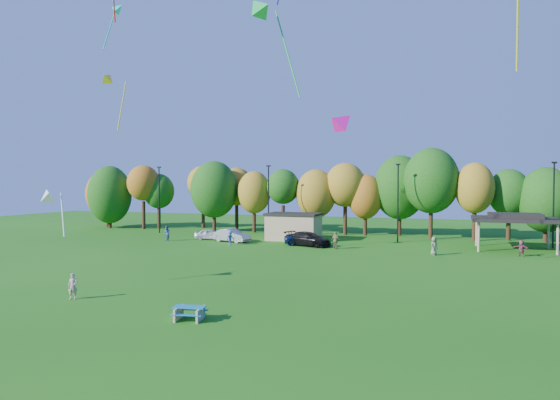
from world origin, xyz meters
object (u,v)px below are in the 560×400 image
(picnic_table, at_px, (189,312))
(car_a, at_px, (211,234))
(car_d, at_px, (308,239))
(kite_flyer, at_px, (73,286))
(car_c, at_px, (306,239))
(car_b, at_px, (232,235))

(picnic_table, relative_size, car_a, 0.47)
(picnic_table, bearing_deg, car_d, 83.78)
(picnic_table, relative_size, kite_flyer, 1.18)
(car_c, bearing_deg, car_b, 73.66)
(kite_flyer, relative_size, car_b, 0.33)
(picnic_table, xyz_separation_m, car_d, (-2.52, 30.06, 0.37))
(car_a, height_order, car_d, car_d)
(picnic_table, relative_size, car_d, 0.34)
(picnic_table, height_order, kite_flyer, kite_flyer)
(kite_flyer, height_order, car_a, kite_flyer)
(car_b, relative_size, car_d, 0.87)
(kite_flyer, distance_m, car_b, 29.20)
(picnic_table, bearing_deg, car_c, 84.58)
(car_b, xyz_separation_m, car_d, (9.39, -0.60, 0.01))
(car_d, bearing_deg, kite_flyer, -175.29)
(car_a, xyz_separation_m, car_b, (3.46, -1.36, 0.11))
(car_c, bearing_deg, car_d, -169.62)
(car_b, height_order, car_c, car_b)
(car_a, relative_size, car_d, 0.72)
(kite_flyer, xyz_separation_m, car_c, (5.71, 29.36, -0.09))
(car_b, relative_size, car_c, 0.95)
(kite_flyer, bearing_deg, car_c, 56.17)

